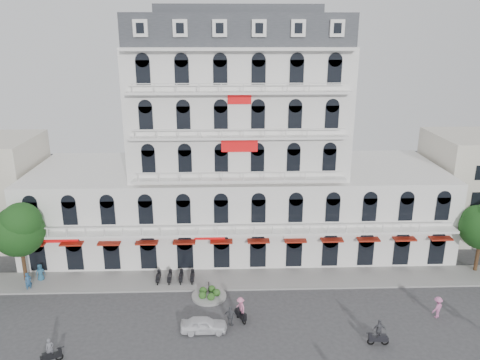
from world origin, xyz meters
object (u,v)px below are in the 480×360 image
(parked_car, at_px, (204,325))
(rider_west, at_px, (50,352))
(rider_northeast, at_px, (379,333))
(rider_center, at_px, (241,309))

(parked_car, bearing_deg, rider_west, 106.85)
(rider_west, distance_m, rider_northeast, 24.79)
(rider_northeast, bearing_deg, rider_west, 6.08)
(parked_car, height_order, rider_west, rider_west)
(rider_west, bearing_deg, rider_center, -8.24)
(rider_northeast, relative_size, rider_center, 1.01)
(rider_west, height_order, rider_center, rider_center)
(rider_west, distance_m, rider_center, 14.93)
(rider_west, xyz_separation_m, rider_center, (14.14, 4.80, 0.28))
(rider_center, bearing_deg, rider_west, -99.66)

